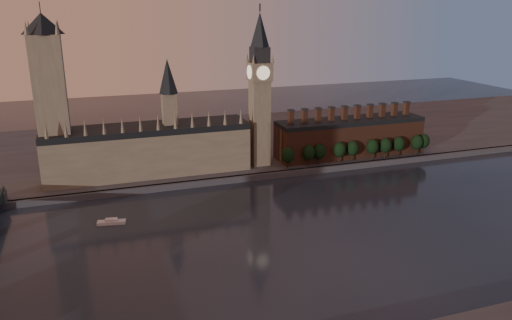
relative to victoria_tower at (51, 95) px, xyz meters
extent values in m
plane|color=black|center=(120.00, -115.00, -59.09)|extent=(900.00, 900.00, 0.00)
cube|color=#4B4B51|center=(120.00, -25.00, -57.09)|extent=(900.00, 4.00, 4.00)
cube|color=#4B4B51|center=(120.00, 65.00, -57.09)|extent=(900.00, 180.00, 4.00)
cube|color=gray|center=(55.00, 0.00, -41.09)|extent=(130.00, 30.00, 28.00)
cube|color=black|center=(55.00, 0.00, -25.09)|extent=(130.00, 30.00, 4.00)
cube|color=gray|center=(70.00, 0.00, -15.09)|extent=(9.00, 9.00, 24.00)
cone|color=black|center=(70.00, 0.00, 7.91)|extent=(12.00, 12.00, 22.00)
cone|color=gray|center=(-4.00, -14.00, -18.09)|extent=(2.60, 2.60, 10.00)
cone|color=gray|center=(6.73, -14.00, -18.09)|extent=(2.60, 2.60, 10.00)
cone|color=gray|center=(17.45, -14.00, -18.09)|extent=(2.60, 2.60, 10.00)
cone|color=gray|center=(28.18, -14.00, -18.09)|extent=(2.60, 2.60, 10.00)
cone|color=gray|center=(38.91, -14.00, -18.09)|extent=(2.60, 2.60, 10.00)
cone|color=gray|center=(49.64, -14.00, -18.09)|extent=(2.60, 2.60, 10.00)
cone|color=gray|center=(60.36, -14.00, -18.09)|extent=(2.60, 2.60, 10.00)
cone|color=gray|center=(71.09, -14.00, -18.09)|extent=(2.60, 2.60, 10.00)
cone|color=gray|center=(81.82, -14.00, -18.09)|extent=(2.60, 2.60, 10.00)
cone|color=gray|center=(92.55, -14.00, -18.09)|extent=(2.60, 2.60, 10.00)
cone|color=gray|center=(103.27, -14.00, -18.09)|extent=(2.60, 2.60, 10.00)
cone|color=gray|center=(114.00, -14.00, -18.09)|extent=(2.60, 2.60, 10.00)
cube|color=gray|center=(0.00, 0.00, -10.09)|extent=(18.00, 18.00, 90.00)
cone|color=black|center=(0.00, 0.00, 40.91)|extent=(24.00, 24.00, 12.00)
cylinder|color=#232326|center=(0.00, 0.00, 46.91)|extent=(0.50, 0.50, 12.00)
cone|color=gray|center=(-8.00, -8.00, 38.91)|extent=(3.00, 3.00, 8.00)
cone|color=gray|center=(8.00, -8.00, 38.91)|extent=(3.00, 3.00, 8.00)
cone|color=gray|center=(-8.00, 8.00, 38.91)|extent=(3.00, 3.00, 8.00)
cone|color=gray|center=(8.00, 8.00, 38.91)|extent=(3.00, 3.00, 8.00)
cube|color=gray|center=(130.00, -5.00, -26.09)|extent=(12.00, 12.00, 58.00)
cube|color=gray|center=(130.00, -5.00, 8.91)|extent=(14.00, 14.00, 12.00)
cube|color=#232326|center=(130.00, -5.00, 19.91)|extent=(11.00, 11.00, 10.00)
cone|color=black|center=(130.00, -5.00, 35.91)|extent=(13.00, 13.00, 22.00)
cylinder|color=#232326|center=(130.00, -5.00, 49.41)|extent=(1.00, 1.00, 5.00)
cylinder|color=beige|center=(130.00, -12.20, 8.91)|extent=(9.00, 0.50, 9.00)
cylinder|color=beige|center=(130.00, 2.20, 8.91)|extent=(9.00, 0.50, 9.00)
cylinder|color=beige|center=(122.80, -5.00, 8.91)|extent=(0.50, 9.00, 9.00)
cylinder|color=beige|center=(137.20, -5.00, 8.91)|extent=(0.50, 9.00, 9.00)
cone|color=gray|center=(123.50, -11.50, 17.91)|extent=(2.00, 2.00, 6.00)
cone|color=gray|center=(136.50, -11.50, 17.91)|extent=(2.00, 2.00, 6.00)
cone|color=gray|center=(123.50, 1.50, 17.91)|extent=(2.00, 2.00, 6.00)
cone|color=gray|center=(136.50, 1.50, 17.91)|extent=(2.00, 2.00, 6.00)
cube|color=brown|center=(200.00, -5.00, -43.09)|extent=(110.00, 25.00, 24.00)
cube|color=black|center=(200.00, -5.00, -29.59)|extent=(110.00, 25.00, 3.00)
cube|color=brown|center=(153.00, -5.00, -23.59)|extent=(3.50, 3.50, 9.00)
cube|color=#232326|center=(153.00, -5.00, -18.59)|extent=(4.20, 4.20, 1.00)
cube|color=brown|center=(163.44, -5.00, -23.59)|extent=(3.50, 3.50, 9.00)
cube|color=#232326|center=(163.44, -5.00, -18.59)|extent=(4.20, 4.20, 1.00)
cube|color=brown|center=(173.89, -5.00, -23.59)|extent=(3.50, 3.50, 9.00)
cube|color=#232326|center=(173.89, -5.00, -18.59)|extent=(4.20, 4.20, 1.00)
cube|color=brown|center=(184.33, -5.00, -23.59)|extent=(3.50, 3.50, 9.00)
cube|color=#232326|center=(184.33, -5.00, -18.59)|extent=(4.20, 4.20, 1.00)
cube|color=brown|center=(194.78, -5.00, -23.59)|extent=(3.50, 3.50, 9.00)
cube|color=#232326|center=(194.78, -5.00, -18.59)|extent=(4.20, 4.20, 1.00)
cube|color=brown|center=(205.22, -5.00, -23.59)|extent=(3.50, 3.50, 9.00)
cube|color=#232326|center=(205.22, -5.00, -18.59)|extent=(4.20, 4.20, 1.00)
cube|color=brown|center=(215.67, -5.00, -23.59)|extent=(3.50, 3.50, 9.00)
cube|color=#232326|center=(215.67, -5.00, -18.59)|extent=(4.20, 4.20, 1.00)
cube|color=brown|center=(226.11, -5.00, -23.59)|extent=(3.50, 3.50, 9.00)
cube|color=#232326|center=(226.11, -5.00, -18.59)|extent=(4.20, 4.20, 1.00)
cube|color=brown|center=(236.56, -5.00, -23.59)|extent=(3.50, 3.50, 9.00)
cube|color=#232326|center=(236.56, -5.00, -18.59)|extent=(4.20, 4.20, 1.00)
cube|color=brown|center=(247.00, -5.00, -23.59)|extent=(3.50, 3.50, 9.00)
cube|color=#232326|center=(247.00, -5.00, -18.59)|extent=(4.20, 4.20, 1.00)
cylinder|color=black|center=(144.38, -21.00, -52.09)|extent=(0.80, 0.80, 6.00)
ellipsoid|color=black|center=(144.38, -21.00, -45.59)|extent=(8.60, 8.60, 10.75)
cylinder|color=black|center=(160.39, -20.06, -52.09)|extent=(0.80, 0.80, 6.00)
ellipsoid|color=black|center=(160.39, -20.06, -45.59)|extent=(8.60, 8.60, 10.75)
cylinder|color=black|center=(168.50, -19.68, -52.09)|extent=(0.80, 0.80, 6.00)
ellipsoid|color=black|center=(168.50, -19.68, -45.59)|extent=(8.60, 8.60, 10.75)
cylinder|color=black|center=(184.17, -20.18, -52.09)|extent=(0.80, 0.80, 6.00)
ellipsoid|color=black|center=(184.17, -20.18, -45.59)|extent=(8.60, 8.60, 10.75)
cylinder|color=black|center=(194.35, -20.07, -52.09)|extent=(0.80, 0.80, 6.00)
ellipsoid|color=black|center=(194.35, -20.07, -45.59)|extent=(8.60, 8.60, 10.75)
cylinder|color=black|center=(209.83, -21.04, -52.09)|extent=(0.80, 0.80, 6.00)
ellipsoid|color=black|center=(209.83, -21.04, -45.59)|extent=(8.60, 8.60, 10.75)
cylinder|color=black|center=(220.35, -21.21, -52.09)|extent=(0.80, 0.80, 6.00)
ellipsoid|color=black|center=(220.35, -21.21, -45.59)|extent=(8.60, 8.60, 10.75)
cylinder|color=black|center=(231.91, -20.64, -52.09)|extent=(0.80, 0.80, 6.00)
ellipsoid|color=black|center=(231.91, -20.64, -45.59)|extent=(8.60, 8.60, 10.75)
cylinder|color=black|center=(247.05, -21.47, -52.09)|extent=(0.80, 0.80, 6.00)
ellipsoid|color=black|center=(247.05, -21.47, -45.59)|extent=(8.60, 8.60, 10.75)
cylinder|color=black|center=(254.13, -19.91, -52.09)|extent=(0.80, 0.80, 6.00)
ellipsoid|color=black|center=(254.13, -19.91, -45.59)|extent=(8.60, 8.60, 10.75)
cube|color=silver|center=(26.25, -65.73, -58.26)|extent=(14.99, 6.78, 1.65)
cube|color=silver|center=(26.25, -65.73, -56.81)|extent=(6.67, 4.21, 1.24)
camera|label=1|loc=(20.40, -317.92, 50.93)|focal=35.00mm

